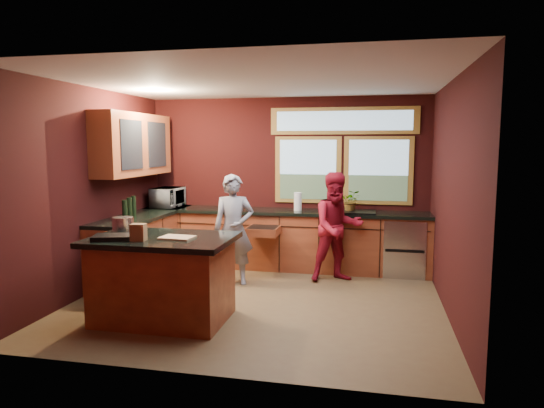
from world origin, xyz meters
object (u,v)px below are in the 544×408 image
(stock_pot, at_px, (123,225))
(cutting_board, at_px, (177,237))
(person_red, at_px, (337,227))
(island, at_px, (163,278))
(person_grey, at_px, (234,230))

(stock_pot, bearing_deg, cutting_board, -14.93)
(person_red, bearing_deg, cutting_board, -151.76)
(island, distance_m, person_red, 2.67)
(island, distance_m, person_grey, 1.60)
(island, distance_m, stock_pot, 0.80)
(person_grey, bearing_deg, stock_pot, -139.44)
(island, height_order, stock_pot, stock_pot)
(person_red, xyz_separation_m, cutting_board, (-1.57, -2.03, 0.17))
(cutting_board, bearing_deg, island, 165.96)
(person_red, bearing_deg, island, -155.83)
(island, height_order, cutting_board, cutting_board)
(person_red, relative_size, cutting_board, 4.47)
(island, xyz_separation_m, stock_pot, (-0.55, 0.15, 0.56))
(person_red, bearing_deg, person_grey, 173.66)
(island, relative_size, person_red, 0.99)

